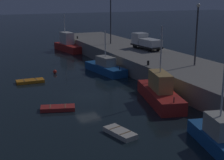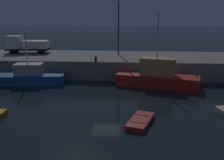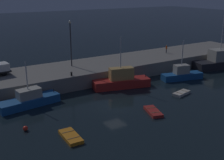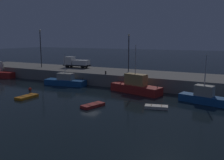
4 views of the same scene
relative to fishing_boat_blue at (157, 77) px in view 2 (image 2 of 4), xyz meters
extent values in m
plane|color=black|center=(-5.00, -6.09, -1.08)|extent=(320.00, 320.00, 0.00)
cube|color=gray|center=(-5.00, 7.03, 0.06)|extent=(78.58, 9.88, 2.29)
cube|color=red|center=(0.00, 0.00, -0.43)|extent=(9.22, 4.69, 1.31)
cube|color=tan|center=(-0.01, 0.00, 1.15)|extent=(3.96, 2.41, 1.85)
cylinder|color=silver|center=(-0.14, 0.04, 4.44)|extent=(0.14, 0.14, 4.72)
cylinder|color=#262626|center=(3.95, -1.04, 0.48)|extent=(0.10, 0.10, 0.50)
cube|color=#195193|center=(-14.49, 0.11, -0.53)|extent=(8.25, 3.41, 1.09)
cube|color=#ADA899|center=(-14.40, 0.13, 0.63)|extent=(3.22, 2.04, 1.24)
cylinder|color=silver|center=(-14.48, 0.12, 3.05)|extent=(0.14, 0.14, 3.60)
cylinder|color=#262626|center=(-10.84, 0.59, 0.26)|extent=(0.10, 0.10, 0.50)
cube|color=#B22823|center=(-2.06, -10.29, -0.89)|extent=(2.25, 3.53, 0.37)
cube|color=olive|center=(-1.85, -9.60, -0.69)|extent=(1.19, 0.43, 0.04)
cube|color=olive|center=(-2.27, -10.98, -0.69)|extent=(1.19, 0.43, 0.04)
cylinder|color=#38383D|center=(-4.70, 8.05, 4.78)|extent=(0.20, 0.20, 7.14)
sphere|color=#F9EFCC|center=(-4.70, 8.05, 8.53)|extent=(0.44, 0.44, 0.44)
cylinder|color=black|center=(-19.61, 7.64, 1.66)|extent=(0.92, 0.36, 0.90)
cylinder|color=black|center=(-19.77, 9.39, 1.66)|extent=(0.92, 0.36, 0.90)
cylinder|color=black|center=(-15.69, 7.99, 1.66)|extent=(0.92, 0.36, 0.90)
cylinder|color=black|center=(-15.84, 9.73, 1.66)|extent=(0.92, 0.36, 0.90)
cube|color=black|center=(-17.73, 8.69, 1.78)|extent=(6.31, 2.62, 0.25)
cube|color=silver|center=(-19.57, 8.52, 2.79)|extent=(2.15, 2.25, 1.76)
cube|color=silver|center=(-16.62, 8.78, 2.45)|extent=(3.74, 2.40, 1.07)
cylinder|color=black|center=(-7.12, 2.77, 1.50)|extent=(0.28, 0.28, 0.58)
camera|label=1|loc=(27.30, -17.91, 9.79)|focal=52.32mm
camera|label=2|loc=(-2.73, -28.41, 6.67)|focal=42.62mm
camera|label=3|loc=(-23.96, -35.86, 13.78)|focal=46.72mm
camera|label=4|loc=(14.10, -36.83, 7.85)|focal=38.87mm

